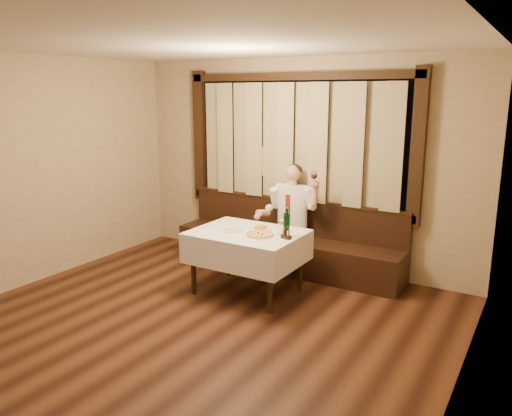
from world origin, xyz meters
The scene contains 10 objects.
room centered at (0.00, 0.97, 1.50)m, with size 5.01×6.01×2.81m.
banquette centered at (0.00, 2.72, 0.31)m, with size 3.20×0.61×0.94m.
dining_table centered at (0.00, 1.70, 0.65)m, with size 1.27×0.97×0.76m.
pizza centered at (0.21, 1.63, 0.77)m, with size 0.33×0.33×0.03m.
pasta_red centered at (0.08, 1.87, 0.79)m, with size 0.26×0.26×0.09m.
pasta_cream centered at (-0.16, 1.65, 0.79)m, with size 0.24×0.24×0.08m.
green_bottle centered at (0.49, 1.75, 0.90)m, with size 0.07×0.07×0.34m.
table_wine_glass centered at (0.40, 1.80, 0.90)m, with size 0.07×0.07×0.19m.
cruet_caddy centered at (0.53, 1.67, 0.80)m, with size 0.13×0.09×0.13m.
seated_man centered at (0.08, 2.63, 0.83)m, with size 0.79×0.59×1.43m.
Camera 1 is at (2.99, -3.06, 2.34)m, focal length 35.00 mm.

